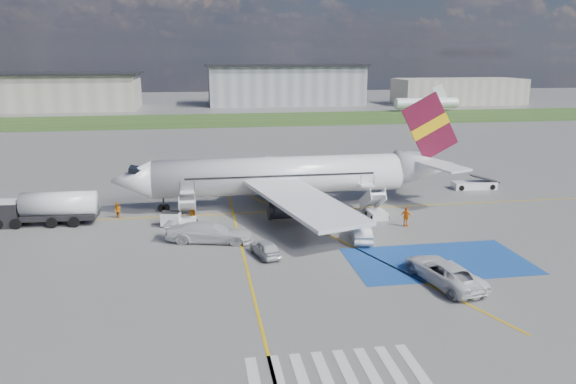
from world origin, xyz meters
name	(u,v)px	position (x,y,z in m)	size (l,w,h in m)	color
ground	(304,251)	(0.00, 0.00, 0.00)	(400.00, 400.00, 0.00)	#60605E
grass_strip	(231,120)	(0.00, 95.00, 0.01)	(400.00, 30.00, 0.01)	#2D4C1E
taxiway_line_main	(282,212)	(0.00, 12.00, 0.01)	(120.00, 0.20, 0.01)	gold
taxiway_line_cross	(256,308)	(-5.00, -10.00, 0.01)	(0.20, 60.00, 0.01)	gold
taxiway_line_diag	(282,212)	(0.00, 12.00, 0.01)	(0.20, 60.00, 0.01)	gold
staging_box	(438,261)	(10.00, -4.00, 0.01)	(14.00, 8.00, 0.01)	#184493
crosswalk	(335,371)	(-1.80, -18.00, 0.01)	(9.00, 4.00, 0.01)	silver
terminal_west	(31,92)	(-55.00, 130.00, 5.00)	(60.00, 22.00, 10.00)	#9E9788
terminal_centre	(285,85)	(20.00, 135.00, 6.00)	(48.00, 18.00, 12.00)	gray
terminal_east	(458,91)	(75.00, 128.00, 4.00)	(40.00, 16.00, 8.00)	#9E9788
airliner	(293,175)	(1.51, 14.00, 3.39)	(36.81, 32.95, 11.92)	white
airstairs_fwd	(188,219)	(-9.50, 8.70, 0.62)	(1.90, 5.20, 3.60)	white
airstairs_aft	(376,211)	(9.00, 8.70, 0.62)	(1.90, 5.20, 3.60)	white
fuel_tanker	(47,211)	(-22.65, 11.16, 1.33)	(9.42, 3.05, 3.17)	black
gpu_cart	(171,220)	(-11.06, 8.62, 0.66)	(1.94, 1.46, 1.46)	white
belt_loader	(474,185)	(24.48, 18.24, 0.42)	(5.63, 2.28, 1.67)	white
car_silver_a	(266,248)	(-3.25, -0.67, 0.66)	(1.57, 3.90, 1.33)	silver
car_silver_b	(361,232)	(5.39, 1.80, 0.75)	(1.59, 4.55, 1.50)	#B9BBC1
van_white_a	(444,268)	(8.60, -8.05, 1.07)	(2.63, 5.70, 2.14)	silver
van_white_b	(210,229)	(-7.58, 3.60, 1.12)	(2.32, 5.72, 2.24)	silver
crew_fwd	(193,212)	(-9.05, 10.29, 0.90)	(0.66, 0.43, 1.80)	orange
crew_nose	(117,210)	(-16.38, 12.31, 0.79)	(0.77, 0.60, 1.58)	orange
crew_aft	(406,217)	(10.81, 5.12, 0.95)	(1.12, 0.46, 1.90)	orange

